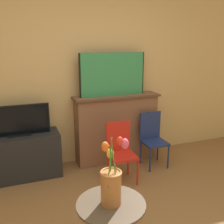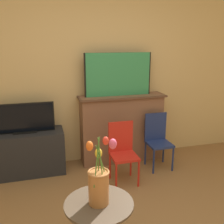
% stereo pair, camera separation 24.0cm
% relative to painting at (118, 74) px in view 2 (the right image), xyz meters
% --- Properties ---
extents(wall_back, '(8.00, 0.06, 2.70)m').
position_rel_painting_xyz_m(wall_back, '(-0.36, 0.18, 0.08)').
color(wall_back, tan).
rests_on(wall_back, ground).
extents(fireplace_mantel, '(1.24, 0.34, 0.97)m').
position_rel_painting_xyz_m(fireplace_mantel, '(0.05, -0.01, -0.77)').
color(fireplace_mantel, brown).
rests_on(fireplace_mantel, ground).
extents(painting, '(0.95, 0.03, 0.59)m').
position_rel_painting_xyz_m(painting, '(0.00, 0.00, 0.00)').
color(painting, black).
rests_on(painting, fireplace_mantel).
extents(tv_stand, '(0.96, 0.40, 0.57)m').
position_rel_painting_xyz_m(tv_stand, '(-1.28, -0.08, -0.98)').
color(tv_stand, '#232326').
rests_on(tv_stand, ground).
extents(tv_monitor, '(0.76, 0.12, 0.39)m').
position_rel_painting_xyz_m(tv_monitor, '(-1.28, -0.07, -0.51)').
color(tv_monitor, black).
rests_on(tv_monitor, tv_stand).
extents(chair_red, '(0.32, 0.32, 0.75)m').
position_rel_painting_xyz_m(chair_red, '(-0.12, -0.59, -0.85)').
color(chair_red, red).
rests_on(chair_red, ground).
extents(chair_blue, '(0.32, 0.32, 0.75)m').
position_rel_painting_xyz_m(chair_blue, '(0.47, -0.35, -0.85)').
color(chair_blue, navy).
rests_on(chair_blue, ground).
extents(vase_tulips, '(0.24, 0.21, 0.55)m').
position_rel_painting_xyz_m(vase_tulips, '(-0.69, -1.78, -0.55)').
color(vase_tulips, '#AD6B38').
rests_on(vase_tulips, side_table).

